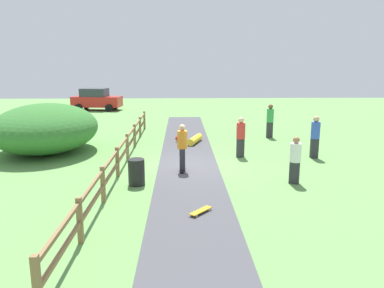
{
  "coord_description": "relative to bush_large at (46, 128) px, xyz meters",
  "views": [
    {
      "loc": [
        -0.29,
        -14.38,
        4.04
      ],
      "look_at": [
        0.14,
        -0.38,
        1.0
      ],
      "focal_mm": 34.75,
      "sensor_mm": 36.0,
      "label": 1
    }
  ],
  "objects": [
    {
      "name": "ground_plane",
      "position": [
        6.52,
        -2.69,
        -1.13
      ],
      "size": [
        60.0,
        60.0,
        0.0
      ],
      "primitive_type": "plane",
      "color": "#60934C"
    },
    {
      "name": "asphalt_path",
      "position": [
        6.52,
        -2.69,
        -1.12
      ],
      "size": [
        2.4,
        28.0,
        0.02
      ],
      "primitive_type": "cube",
      "color": "#47474C",
      "rests_on": "ground_plane"
    },
    {
      "name": "wooden_fence",
      "position": [
        3.92,
        -2.69,
        -0.46
      ],
      "size": [
        0.12,
        18.12,
        1.1
      ],
      "color": "olive",
      "rests_on": "ground_plane"
    },
    {
      "name": "bush_large",
      "position": [
        0.0,
        0.0,
        0.0
      ],
      "size": [
        4.64,
        5.57,
        2.26
      ],
      "primitive_type": "ellipsoid",
      "color": "#33702D",
      "rests_on": "ground_plane"
    },
    {
      "name": "trash_bin",
      "position": [
        4.72,
        -4.96,
        -0.68
      ],
      "size": [
        0.56,
        0.56,
        0.9
      ],
      "primitive_type": "cylinder",
      "color": "black",
      "rests_on": "ground_plane"
    },
    {
      "name": "skater_riding",
      "position": [
        6.28,
        -3.4,
        -0.1
      ],
      "size": [
        0.4,
        0.81,
        1.8
      ],
      "color": "black",
      "rests_on": "asphalt_path"
    },
    {
      "name": "skater_fallen",
      "position": [
        6.89,
        1.73,
        -0.93
      ],
      "size": [
        1.46,
        1.68,
        0.36
      ],
      "color": "yellow",
      "rests_on": "asphalt_path"
    },
    {
      "name": "skateboard_loose",
      "position": [
        6.77,
        -7.52,
        -1.04
      ],
      "size": [
        0.68,
        0.73,
        0.08
      ],
      "color": "#BF8C19",
      "rests_on": "asphalt_path"
    },
    {
      "name": "bystander_white",
      "position": [
        10.11,
        -4.97,
        -0.23
      ],
      "size": [
        0.52,
        0.52,
        1.64
      ],
      "color": "#2D2D33",
      "rests_on": "ground_plane"
    },
    {
      "name": "bystander_green",
      "position": [
        11.16,
        3.1,
        -0.09
      ],
      "size": [
        0.53,
        0.53,
        1.87
      ],
      "color": "#2D2D33",
      "rests_on": "ground_plane"
    },
    {
      "name": "bystander_red",
      "position": [
        8.85,
        -1.24,
        -0.15
      ],
      "size": [
        0.54,
        0.54,
        1.77
      ],
      "color": "#2D2D33",
      "rests_on": "ground_plane"
    },
    {
      "name": "bystander_blue",
      "position": [
        12.04,
        -1.49,
        -0.1
      ],
      "size": [
        0.39,
        0.39,
        1.85
      ],
      "color": "#2D2D33",
      "rests_on": "ground_plane"
    },
    {
      "name": "parked_car_red",
      "position": [
        -1.2,
        15.95,
        -0.17
      ],
      "size": [
        4.38,
        2.41,
        1.92
      ],
      "color": "red",
      "rests_on": "ground_plane"
    }
  ]
}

